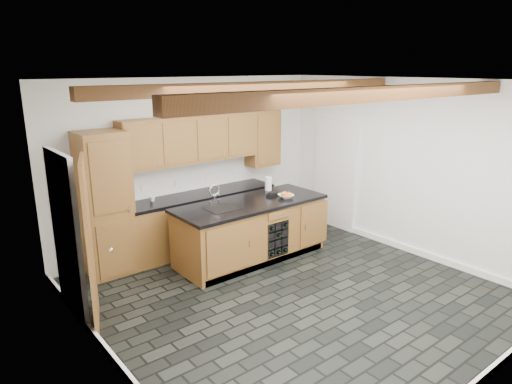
# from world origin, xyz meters

# --- Properties ---
(ground) EXTENTS (5.00, 5.00, 0.00)m
(ground) POSITION_xyz_m (0.00, 0.00, 0.00)
(ground) COLOR black
(ground) RESTS_ON ground
(room_shell) EXTENTS (5.01, 5.00, 5.00)m
(room_shell) POSITION_xyz_m (-0.09, 0.53, 1.53)
(room_shell) COLOR white
(room_shell) RESTS_ON ground
(back_cabinetry) EXTENTS (3.65, 0.62, 2.20)m
(back_cabinetry) POSITION_xyz_m (-0.38, 2.24, 0.98)
(back_cabinetry) COLOR brown
(back_cabinetry) RESTS_ON ground
(island) EXTENTS (2.48, 0.96, 0.93)m
(island) POSITION_xyz_m (0.31, 1.28, 0.46)
(island) COLOR brown
(island) RESTS_ON ground
(faucet) EXTENTS (0.45, 0.40, 0.34)m
(faucet) POSITION_xyz_m (-0.25, 1.33, 0.96)
(faucet) COLOR black
(faucet) RESTS_ON island
(kitchen_scale) EXTENTS (0.22, 0.16, 0.06)m
(kitchen_scale) POSITION_xyz_m (0.77, 1.35, 0.96)
(kitchen_scale) COLOR black
(kitchen_scale) RESTS_ON island
(fruit_bowl) EXTENTS (0.30, 0.30, 0.06)m
(fruit_bowl) POSITION_xyz_m (0.87, 1.11, 0.96)
(fruit_bowl) COLOR silver
(fruit_bowl) RESTS_ON island
(fruit_cluster) EXTENTS (0.16, 0.17, 0.07)m
(fruit_cluster) POSITION_xyz_m (0.87, 1.11, 0.99)
(fruit_cluster) COLOR red
(fruit_cluster) RESTS_ON fruit_bowl
(paper_towel) EXTENTS (0.11, 0.11, 0.23)m
(paper_towel) POSITION_xyz_m (0.96, 1.65, 1.04)
(paper_towel) COLOR white
(paper_towel) RESTS_ON island
(mug) EXTENTS (0.12, 0.12, 0.09)m
(mug) POSITION_xyz_m (-0.88, 2.27, 0.97)
(mug) COLOR white
(mug) RESTS_ON back_cabinetry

